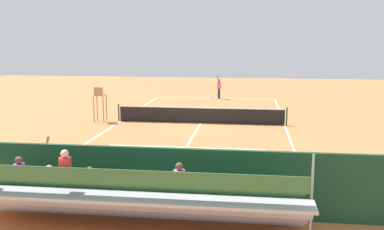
% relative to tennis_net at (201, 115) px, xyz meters
% --- Properties ---
extents(ground_plane, '(60.00, 60.00, 0.00)m').
position_rel_tennis_net_xyz_m(ground_plane, '(0.00, 0.00, -0.50)').
color(ground_plane, '#D17542').
extents(court_line_markings, '(10.10, 22.20, 0.01)m').
position_rel_tennis_net_xyz_m(court_line_markings, '(0.00, -0.04, -0.50)').
color(court_line_markings, white).
rests_on(court_line_markings, ground).
extents(tennis_net, '(10.30, 0.10, 1.07)m').
position_rel_tennis_net_xyz_m(tennis_net, '(0.00, 0.00, 0.00)').
color(tennis_net, black).
rests_on(tennis_net, ground).
extents(backdrop_wall, '(18.00, 0.16, 2.00)m').
position_rel_tennis_net_xyz_m(backdrop_wall, '(0.00, 14.00, 0.50)').
color(backdrop_wall, '#194228').
rests_on(backdrop_wall, ground).
extents(bleacher_stand, '(9.06, 2.40, 2.48)m').
position_rel_tennis_net_xyz_m(bleacher_stand, '(0.25, 15.35, 0.43)').
color(bleacher_stand, '#B2B2B7').
rests_on(bleacher_stand, ground).
extents(umpire_chair, '(0.67, 0.67, 2.14)m').
position_rel_tennis_net_xyz_m(umpire_chair, '(6.20, 0.27, 0.81)').
color(umpire_chair, '#A88456').
rests_on(umpire_chair, ground).
extents(courtside_bench, '(1.80, 0.40, 0.93)m').
position_rel_tennis_net_xyz_m(courtside_bench, '(-2.76, 13.27, 0.06)').
color(courtside_bench, '#9E754C').
rests_on(courtside_bench, ground).
extents(equipment_bag, '(0.90, 0.36, 0.36)m').
position_rel_tennis_net_xyz_m(equipment_bag, '(-1.30, 13.40, -0.32)').
color(equipment_bag, black).
rests_on(equipment_bag, ground).
extents(tennis_player, '(0.45, 0.56, 1.93)m').
position_rel_tennis_net_xyz_m(tennis_player, '(-0.32, -10.93, 0.51)').
color(tennis_player, navy).
rests_on(tennis_player, ground).
extents(tennis_racket, '(0.57, 0.31, 0.03)m').
position_rel_tennis_net_xyz_m(tennis_racket, '(-0.05, -11.29, -0.49)').
color(tennis_racket, black).
rests_on(tennis_racket, ground).
extents(tennis_ball_near, '(0.07, 0.07, 0.07)m').
position_rel_tennis_net_xyz_m(tennis_ball_near, '(-2.47, -7.48, -0.47)').
color(tennis_ball_near, '#CCDB33').
rests_on(tennis_ball_near, ground).
extents(tennis_ball_far, '(0.07, 0.07, 0.07)m').
position_rel_tennis_net_xyz_m(tennis_ball_far, '(-2.12, -7.96, -0.47)').
color(tennis_ball_far, '#CCDB33').
rests_on(tennis_ball_far, ground).
extents(line_judge, '(0.37, 0.54, 1.93)m').
position_rel_tennis_net_xyz_m(line_judge, '(3.74, 12.83, 0.51)').
color(line_judge, '#232328').
rests_on(line_judge, ground).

